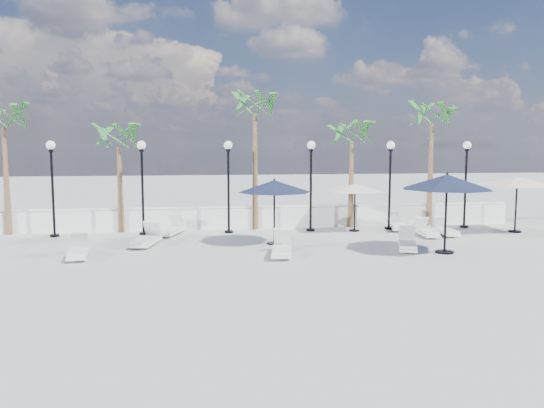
{
  "coord_description": "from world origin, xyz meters",
  "views": [
    {
      "loc": [
        -1.21,
        -15.53,
        3.66
      ],
      "look_at": [
        1.45,
        3.71,
        1.5
      ],
      "focal_mm": 35.0,
      "sensor_mm": 36.0,
      "label": 1
    }
  ],
  "objects": [
    {
      "name": "balustrade",
      "position": [
        0.0,
        7.5,
        0.47
      ],
      "size": [
        26.0,
        0.3,
        1.01
      ],
      "color": "silver",
      "rests_on": "ground"
    },
    {
      "name": "parasol_cream_sq_a",
      "position": [
        5.35,
        6.2,
        2.01
      ],
      "size": [
        4.43,
        4.43,
        2.17
      ],
      "color": "black",
      "rests_on": "ground"
    },
    {
      "name": "lamppost_5",
      "position": [
        7.0,
        6.5,
        2.49
      ],
      "size": [
        0.36,
        0.36,
        3.84
      ],
      "color": "black",
      "rests_on": "ground"
    },
    {
      "name": "lamppost_2",
      "position": [
        -3.5,
        6.5,
        2.49
      ],
      "size": [
        0.36,
        0.36,
        3.84
      ],
      "color": "black",
      "rests_on": "ground"
    },
    {
      "name": "lounger_8",
      "position": [
        5.98,
        1.89,
        0.23
      ],
      "size": [
        1.18,
        1.92,
        0.69
      ],
      "rotation": [
        0.0,
        0.0,
        -0.35
      ],
      "color": "beige",
      "rests_on": "ground"
    },
    {
      "name": "palm_4",
      "position": [
        9.2,
        7.3,
        4.73
      ],
      "size": [
        2.6,
        2.6,
        5.7
      ],
      "color": "brown",
      "rests_on": "ground"
    },
    {
      "name": "parasol_navy_mid",
      "position": [
        1.53,
        3.71,
        2.14
      ],
      "size": [
        2.72,
        2.72,
        2.44
      ],
      "color": "black",
      "rests_on": "ground"
    },
    {
      "name": "lamppost_1",
      "position": [
        -7.0,
        6.5,
        2.49
      ],
      "size": [
        0.36,
        0.36,
        3.84
      ],
      "color": "black",
      "rests_on": "ground"
    },
    {
      "name": "palm_1",
      "position": [
        -4.5,
        7.3,
        3.75
      ],
      "size": [
        2.6,
        2.6,
        4.7
      ],
      "color": "brown",
      "rests_on": "ground"
    },
    {
      "name": "lounger_1",
      "position": [
        -2.38,
        6.22,
        0.24
      ],
      "size": [
        1.16,
        2.03,
        0.73
      ],
      "rotation": [
        0.0,
        0.0,
        -0.3
      ],
      "color": "beige",
      "rests_on": "ground"
    },
    {
      "name": "lounger_7",
      "position": [
        8.73,
        4.67,
        0.21
      ],
      "size": [
        0.6,
        1.71,
        0.63
      ],
      "rotation": [
        0.0,
        0.0,
        -0.03
      ],
      "color": "beige",
      "rests_on": "ground"
    },
    {
      "name": "lamppost_4",
      "position": [
        3.5,
        6.5,
        2.49
      ],
      "size": [
        0.36,
        0.36,
        3.84
      ],
      "color": "black",
      "rests_on": "ground"
    },
    {
      "name": "lounger_4",
      "position": [
        1.48,
        1.58,
        0.24
      ],
      "size": [
        0.97,
        2.03,
        0.73
      ],
      "rotation": [
        0.0,
        0.0,
        -0.18
      ],
      "color": "beige",
      "rests_on": "ground"
    },
    {
      "name": "lounger_2",
      "position": [
        -5.16,
        2.15,
        0.23
      ],
      "size": [
        0.84,
        1.88,
        0.68
      ],
      "rotation": [
        0.0,
        0.0,
        0.14
      ],
      "color": "beige",
      "rests_on": "ground"
    },
    {
      "name": "parasol_cream_sq_b",
      "position": [
        12.0,
        5.0,
        2.32
      ],
      "size": [
        5.01,
        5.01,
        2.51
      ],
      "color": "black",
      "rests_on": "ground"
    },
    {
      "name": "lounger_5",
      "position": [
        7.33,
        6.22,
        0.23
      ],
      "size": [
        1.1,
        1.9,
        0.68
      ],
      "rotation": [
        0.0,
        0.0,
        -0.31
      ],
      "color": "beige",
      "rests_on": "ground"
    },
    {
      "name": "palm_3",
      "position": [
        5.5,
        7.3,
        3.95
      ],
      "size": [
        2.6,
        2.6,
        4.9
      ],
      "color": "brown",
      "rests_on": "ground"
    },
    {
      "name": "lounger_3",
      "position": [
        -3.14,
        3.99,
        0.24
      ],
      "size": [
        1.01,
        2.03,
        0.73
      ],
      "rotation": [
        0.0,
        0.0,
        -0.21
      ],
      "color": "beige",
      "rests_on": "ground"
    },
    {
      "name": "lamppost_6",
      "position": [
        10.5,
        6.5,
        2.49
      ],
      "size": [
        0.36,
        0.36,
        3.84
      ],
      "color": "black",
      "rests_on": "ground"
    },
    {
      "name": "parasol_navy_right",
      "position": [
        7.06,
        1.28,
        2.42
      ],
      "size": [
        3.07,
        3.07,
        2.75
      ],
      "color": "black",
      "rests_on": "ground"
    },
    {
      "name": "palm_2",
      "position": [
        1.2,
        7.3,
        5.12
      ],
      "size": [
        2.6,
        2.6,
        6.1
      ],
      "color": "brown",
      "rests_on": "ground"
    },
    {
      "name": "lounger_6",
      "position": [
        7.84,
        4.51,
        0.21
      ],
      "size": [
        0.68,
        1.73,
        0.63
      ],
      "rotation": [
        0.0,
        0.0,
        -0.08
      ],
      "color": "beige",
      "rests_on": "ground"
    },
    {
      "name": "side_table_2",
      "position": [
        7.85,
        5.79,
        0.26
      ],
      "size": [
        0.45,
        0.45,
        0.44
      ],
      "color": "beige",
      "rests_on": "ground"
    },
    {
      "name": "ground",
      "position": [
        0.0,
        0.0,
        0.0
      ],
      "size": [
        100.0,
        100.0,
        0.0
      ],
      "primitive_type": "plane",
      "color": "#9FA09A",
      "rests_on": "ground"
    },
    {
      "name": "palm_0",
      "position": [
        -9.0,
        7.3,
        4.53
      ],
      "size": [
        2.6,
        2.6,
        5.5
      ],
      "color": "brown",
      "rests_on": "ground"
    },
    {
      "name": "lamppost_3",
      "position": [
        0.0,
        6.5,
        2.49
      ],
      "size": [
        0.36,
        0.36,
        3.84
      ],
      "color": "black",
      "rests_on": "ground"
    }
  ]
}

